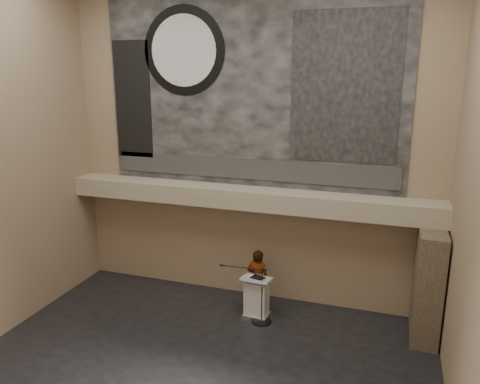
% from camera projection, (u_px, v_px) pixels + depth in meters
% --- Properties ---
extents(floor, '(10.00, 10.00, 0.00)m').
position_uv_depth(floor, '(192.00, 376.00, 9.79)').
color(floor, black).
rests_on(floor, ground).
extents(wall_back, '(10.00, 0.02, 8.50)m').
position_uv_depth(wall_back, '(249.00, 146.00, 12.38)').
color(wall_back, '#8E775A').
rests_on(wall_back, floor).
extents(wall_front, '(10.00, 0.02, 8.50)m').
position_uv_depth(wall_front, '(30.00, 259.00, 5.04)').
color(wall_front, '#8E775A').
rests_on(wall_front, floor).
extents(soffit, '(10.00, 0.80, 0.50)m').
position_uv_depth(soffit, '(245.00, 197.00, 12.35)').
color(soffit, gray).
rests_on(soffit, wall_back).
extents(sprinkler_left, '(0.04, 0.04, 0.06)m').
position_uv_depth(sprinkler_left, '(189.00, 203.00, 12.86)').
color(sprinkler_left, '#B2893D').
rests_on(sprinkler_left, soffit).
extents(sprinkler_right, '(0.04, 0.04, 0.06)m').
position_uv_depth(sprinkler_right, '(316.00, 215.00, 11.79)').
color(sprinkler_right, '#B2893D').
rests_on(sprinkler_right, soffit).
extents(banner, '(8.00, 0.05, 5.00)m').
position_uv_depth(banner, '(249.00, 91.00, 11.99)').
color(banner, black).
rests_on(banner, wall_back).
extents(banner_text_strip, '(7.76, 0.02, 0.55)m').
position_uv_depth(banner_text_strip, '(249.00, 169.00, 12.47)').
color(banner_text_strip, '#2B2B2B').
rests_on(banner_text_strip, banner).
extents(banner_clock_rim, '(2.30, 0.02, 2.30)m').
position_uv_depth(banner_clock_rim, '(184.00, 51.00, 12.24)').
color(banner_clock_rim, black).
rests_on(banner_clock_rim, banner).
extents(banner_clock_face, '(1.84, 0.02, 1.84)m').
position_uv_depth(banner_clock_face, '(183.00, 51.00, 12.23)').
color(banner_clock_face, silver).
rests_on(banner_clock_face, banner).
extents(banner_building_print, '(2.60, 0.02, 3.60)m').
position_uv_depth(banner_building_print, '(345.00, 88.00, 11.19)').
color(banner_building_print, black).
rests_on(banner_building_print, banner).
extents(banner_brick_print, '(1.10, 0.02, 3.20)m').
position_uv_depth(banner_brick_print, '(133.00, 100.00, 13.06)').
color(banner_brick_print, black).
rests_on(banner_brick_print, banner).
extents(stone_pier, '(0.60, 1.40, 2.70)m').
position_uv_depth(stone_pier, '(428.00, 285.00, 10.92)').
color(stone_pier, '#3F3426').
rests_on(stone_pier, floor).
extents(lectern, '(0.77, 0.58, 1.14)m').
position_uv_depth(lectern, '(257.00, 297.00, 12.03)').
color(lectern, silver).
rests_on(lectern, floor).
extents(binder, '(0.37, 0.34, 0.04)m').
position_uv_depth(binder, '(257.00, 278.00, 11.84)').
color(binder, black).
rests_on(binder, lectern).
extents(papers, '(0.29, 0.34, 0.00)m').
position_uv_depth(papers, '(251.00, 278.00, 11.88)').
color(papers, white).
rests_on(papers, lectern).
extents(speaker_person, '(0.62, 0.42, 1.66)m').
position_uv_depth(speaker_person, '(258.00, 279.00, 12.39)').
color(speaker_person, white).
rests_on(speaker_person, floor).
extents(mic_stand, '(1.35, 0.52, 1.47)m').
position_uv_depth(mic_stand, '(260.00, 314.00, 11.87)').
color(mic_stand, black).
rests_on(mic_stand, floor).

